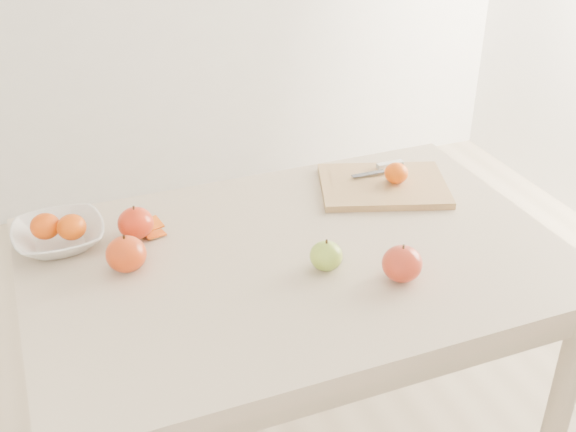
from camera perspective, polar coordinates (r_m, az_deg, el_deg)
name	(u,v)px	position (r m, az deg, el deg)	size (l,w,h in m)	color
table	(296,289)	(1.69, 0.63, -5.76)	(1.20, 0.80, 0.75)	#C6AF95
cutting_board	(383,186)	(1.91, 7.54, 2.39)	(0.33, 0.24, 0.02)	tan
board_tangerine	(396,173)	(1.90, 8.55, 3.37)	(0.06, 0.06, 0.05)	#D35E07
fruit_bowl	(59,236)	(1.72, -17.64, -1.53)	(0.21, 0.21, 0.05)	silver
bowl_tangerine_near	(45,226)	(1.72, -18.63, -0.76)	(0.07, 0.07, 0.06)	red
bowl_tangerine_far	(72,227)	(1.70, -16.73, -0.84)	(0.07, 0.07, 0.06)	#E34F08
orange_peel_a	(149,226)	(1.76, -10.91, -0.80)	(0.06, 0.04, 0.00)	#DB5C0F
orange_peel_b	(155,235)	(1.72, -10.44, -1.50)	(0.04, 0.04, 0.00)	#CB520E
paring_knife	(387,166)	(1.98, 7.80, 3.92)	(0.17, 0.05, 0.01)	white
apple_green	(326,256)	(1.56, 3.03, -3.15)	(0.07, 0.07, 0.07)	olive
apple_red_a	(136,223)	(1.71, -11.95, -0.55)	(0.08, 0.08, 0.08)	#9E110C
apple_red_b	(126,254)	(1.59, -12.67, -2.96)	(0.09, 0.09, 0.08)	#960D0A
apple_red_e	(402,264)	(1.54, 9.00, -3.74)	(0.09, 0.09, 0.08)	maroon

